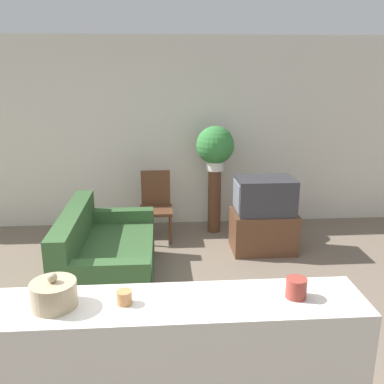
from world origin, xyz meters
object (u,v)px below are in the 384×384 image
couch (105,259)px  decorative_bowl (54,294)px  wooden_chair (156,203)px  television (264,195)px  potted_plant (215,146)px

couch → decorative_bowl: decorative_bowl is taller
wooden_chair → television: bearing=-21.4°
television → decorative_bowl: decorative_bowl is taller
television → decorative_bowl: (-1.85, -2.96, 0.38)m
couch → television: 2.09m
wooden_chair → couch: bearing=-112.0°
couch → wooden_chair: bearing=68.0°
wooden_chair → decorative_bowl: 3.58m
television → potted_plant: size_ratio=1.18×
couch → wooden_chair: size_ratio=1.77×
potted_plant → decorative_bowl: size_ratio=2.52×
potted_plant → decorative_bowl: potted_plant is taller
potted_plant → television: bearing=-52.6°
television → potted_plant: potted_plant is taller
television → decorative_bowl: size_ratio=2.96×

